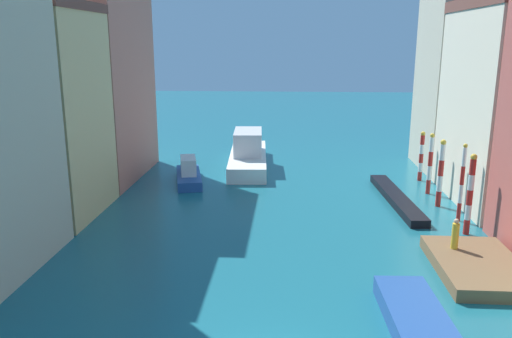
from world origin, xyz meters
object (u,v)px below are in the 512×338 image
Objects in this scene: mooring_pole_2 at (441,173)px; motorboat_0 at (189,174)px; mooring_pole_0 at (470,194)px; gondola_black at (396,198)px; motorboat_1 at (413,314)px; waterfront_dock at (478,266)px; mooring_pole_3 at (430,163)px; mooring_pole_1 at (462,182)px; mooring_pole_4 at (421,156)px; vaporetto_white at (248,154)px; person_on_dock at (455,235)px.

mooring_pole_2 is 0.76× the size of motorboat_0.
mooring_pole_0 is 5.19m from mooring_pole_2.
mooring_pole_0 is 1.04× the size of mooring_pole_2.
gondola_black is 16.32m from motorboat_1.
mooring_pole_0 is (1.13, 5.18, 2.14)m from waterfront_dock.
motorboat_1 is (-5.24, -18.25, -1.92)m from mooring_pole_3.
mooring_pole_2 is 18.87m from motorboat_0.
mooring_pole_3 is at bearing 88.30° from mooring_pole_2.
motorboat_1 is at bearing -98.87° from gondola_black.
waterfront_dock is 13.56m from mooring_pole_3.
mooring_pole_1 is 0.45× the size of gondola_black.
gondola_black is at bearing 81.13° from motorboat_1.
mooring_pole_1 is 0.94× the size of motorboat_1.
gondola_black is at bearing -117.34° from mooring_pole_4.
mooring_pole_2 is 0.43× the size of gondola_black.
mooring_pole_4 reaches higher than motorboat_1.
mooring_pole_0 reaches higher than mooring_pole_4.
mooring_pole_3 is 0.37× the size of vaporetto_white.
mooring_pole_3 is at bearing 90.70° from mooring_pole_0.
gondola_black is at bearing -40.64° from vaporetto_white.
motorboat_0 is at bearing 122.84° from motorboat_1.
vaporetto_white is at bearing 52.60° from motorboat_0.
mooring_pole_2 is at bearing 79.36° from person_on_dock.
mooring_pole_1 is 1.22× the size of mooring_pole_4.
mooring_pole_4 is at bearing 62.66° from gondola_black.
vaporetto_white is (-14.23, 3.82, -0.91)m from mooring_pole_4.
motorboat_1 is (13.00, -20.14, -0.31)m from motorboat_0.
waterfront_dock is at bearing -102.30° from mooring_pole_0.
mooring_pole_2 is 0.88× the size of motorboat_1.
motorboat_0 is at bearing 174.08° from mooring_pole_3.
mooring_pole_0 is at bearing 63.48° from person_on_dock.
mooring_pole_4 is (0.28, 3.68, -0.25)m from mooring_pole_3.
waterfront_dock is 1.32× the size of mooring_pole_0.
mooring_pole_0 reaches higher than motorboat_0.
mooring_pole_0 reaches higher than vaporetto_white.
motorboat_1 is (-4.21, -4.88, 0.08)m from waterfront_dock.
gondola_black is at bearing -14.52° from motorboat_0.
mooring_pole_4 is (0.37, 6.69, -0.31)m from mooring_pole_2.
mooring_pole_4 is (-0.08, 9.57, -0.44)m from mooring_pole_1.
person_on_dock is 0.13× the size of vaporetto_white.
mooring_pole_4 reaches higher than motorboat_0.
gondola_black is 1.77× the size of motorboat_0.
mooring_pole_2 reaches higher than mooring_pole_3.
gondola_black is at bearing 98.55° from waterfront_dock.
mooring_pole_4 is 22.68m from motorboat_1.
waterfront_dock is 1.37× the size of mooring_pole_2.
mooring_pole_0 is 0.39× the size of vaporetto_white.
mooring_pole_2 is 1.02× the size of mooring_pole_3.
person_on_dock is at bearing -98.42° from mooring_pole_3.
mooring_pole_0 is at bearing -48.19° from vaporetto_white.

